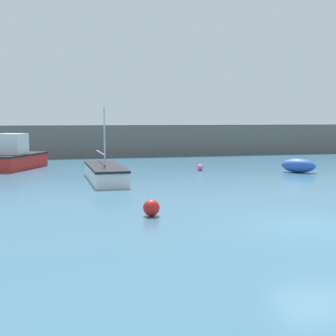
{
  "coord_description": "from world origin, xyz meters",
  "views": [
    {
      "loc": [
        -7.52,
        -12.16,
        3.21
      ],
      "look_at": [
        -1.81,
        10.84,
        0.7
      ],
      "focal_mm": 50.0,
      "sensor_mm": 36.0,
      "label": 1
    }
  ],
  "objects_px": {
    "dinghy_near_pier": "(298,166)",
    "mooring_buoy_red": "(151,208)",
    "mooring_buoy_pink": "(200,168)",
    "motorboat_with_cabin": "(15,157)",
    "sailboat_twin_hulled": "(105,173)"
  },
  "relations": [
    {
      "from": "dinghy_near_pier",
      "to": "mooring_buoy_red",
      "type": "relative_size",
      "value": 3.93
    },
    {
      "from": "mooring_buoy_pink",
      "to": "motorboat_with_cabin",
      "type": "bearing_deg",
      "value": 161.53
    },
    {
      "from": "dinghy_near_pier",
      "to": "mooring_buoy_pink",
      "type": "height_order",
      "value": "dinghy_near_pier"
    },
    {
      "from": "sailboat_twin_hulled",
      "to": "motorboat_with_cabin",
      "type": "bearing_deg",
      "value": -146.4
    },
    {
      "from": "mooring_buoy_red",
      "to": "mooring_buoy_pink",
      "type": "distance_m",
      "value": 13.84
    },
    {
      "from": "motorboat_with_cabin",
      "to": "dinghy_near_pier",
      "type": "distance_m",
      "value": 17.72
    },
    {
      "from": "motorboat_with_cabin",
      "to": "sailboat_twin_hulled",
      "type": "bearing_deg",
      "value": -118.99
    },
    {
      "from": "dinghy_near_pier",
      "to": "motorboat_with_cabin",
      "type": "bearing_deg",
      "value": 27.87
    },
    {
      "from": "dinghy_near_pier",
      "to": "mooring_buoy_red",
      "type": "bearing_deg",
      "value": 90.68
    },
    {
      "from": "sailboat_twin_hulled",
      "to": "mooring_buoy_red",
      "type": "distance_m",
      "value": 9.15
    },
    {
      "from": "mooring_buoy_red",
      "to": "dinghy_near_pier",
      "type": "bearing_deg",
      "value": 42.47
    },
    {
      "from": "mooring_buoy_red",
      "to": "motorboat_with_cabin",
      "type": "bearing_deg",
      "value": 108.54
    },
    {
      "from": "motorboat_with_cabin",
      "to": "sailboat_twin_hulled",
      "type": "relative_size",
      "value": 0.79
    },
    {
      "from": "motorboat_with_cabin",
      "to": "mooring_buoy_red",
      "type": "bearing_deg",
      "value": -135.0
    },
    {
      "from": "sailboat_twin_hulled",
      "to": "mooring_buoy_pink",
      "type": "height_order",
      "value": "sailboat_twin_hulled"
    }
  ]
}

